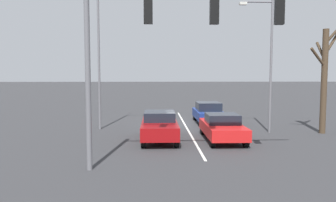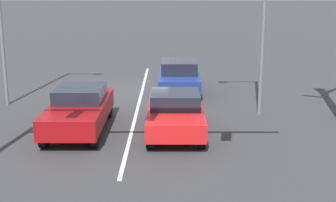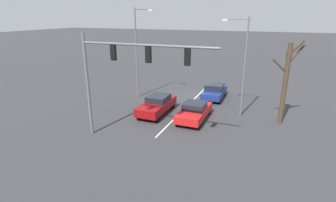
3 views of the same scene
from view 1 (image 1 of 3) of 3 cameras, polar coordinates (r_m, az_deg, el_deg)
ground_plane at (r=23.87m, az=2.76°, el=-3.79°), size 240.00×240.00×0.00m
lane_stripe_left_divider at (r=21.64m, az=3.27°, el=-4.67°), size 0.12×16.52×0.01m
car_red_leftlane_front at (r=17.76m, az=9.43°, el=-4.48°), size 1.89×4.46×1.42m
car_maroon_midlane_front at (r=17.59m, az=-1.49°, el=-4.28°), size 1.87×4.67×1.51m
car_navy_leftlane_second at (r=23.83m, az=7.04°, el=-1.97°), size 1.87×4.14×1.50m
traffic_signal_gantry at (r=12.10m, az=-0.65°, el=11.86°), size 8.88×0.37×6.96m
street_lamp_right_shoulder at (r=21.27m, az=-11.44°, el=8.52°), size 1.97×0.24×8.70m
street_lamp_left_shoulder at (r=20.54m, az=16.93°, el=7.44°), size 2.05×0.24×7.91m
bare_tree_near at (r=21.47m, az=25.58°, el=3.93°), size 2.15×1.34×6.40m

